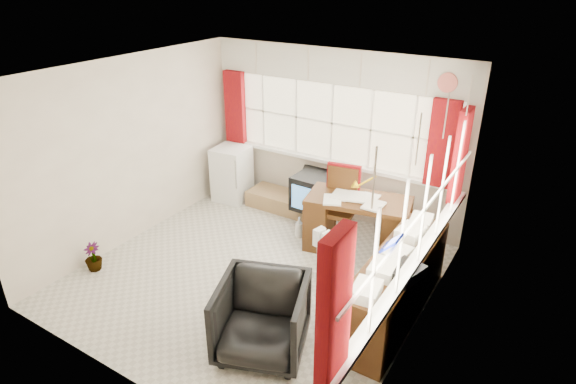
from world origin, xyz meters
name	(u,v)px	position (x,y,z in m)	size (l,w,h in m)	color
ground	(256,275)	(0.00, 0.00, 0.00)	(4.00, 4.00, 0.00)	beige
room_walls	(252,163)	(0.00, 0.00, 1.50)	(4.00, 4.00, 4.00)	beige
window_back	(330,157)	(0.00, 1.94, 0.95)	(3.70, 0.12, 3.60)	#F2E5BF
window_right	(415,255)	(1.94, 0.00, 0.95)	(0.12, 3.70, 3.60)	#F2E5BF
curtains	(362,157)	(0.92, 0.93, 1.46)	(3.83, 3.83, 1.15)	maroon
overhead_cabinets	(373,90)	(0.98, 0.98, 2.25)	(3.98, 3.98, 0.48)	silver
desk	(357,222)	(0.81, 1.20, 0.43)	(1.44, 0.91, 0.81)	#543213
desk_lamp	(374,184)	(1.01, 1.16, 1.04)	(0.17, 0.15, 0.39)	yellow
task_chair	(340,203)	(0.52, 1.27, 0.60)	(0.54, 0.56, 1.12)	black
office_chair	(262,318)	(0.81, -1.02, 0.39)	(0.84, 0.87, 0.79)	black
radiator	(333,264)	(0.89, 0.37, 0.27)	(0.46, 0.27, 0.65)	white
credenza	(396,284)	(1.73, 0.20, 0.40)	(0.50, 2.00, 0.85)	#543213
file_tray	(405,272)	(1.90, -0.13, 0.81)	(0.27, 0.35, 0.12)	black
tv_bench	(290,203)	(-0.55, 1.72, 0.12)	(1.40, 0.50, 0.25)	#9F7D4F
crt_tv	(314,193)	(-0.03, 1.55, 0.51)	(0.59, 0.56, 0.52)	black
hifi_stack	(322,185)	(-0.10, 1.91, 0.47)	(0.75, 0.62, 0.46)	black
mini_fridge	(232,174)	(-1.58, 1.58, 0.44)	(0.58, 0.58, 0.89)	white
spray_bottle_a	(299,227)	(-0.01, 1.09, 0.15)	(0.12, 0.12, 0.31)	silver
spray_bottle_b	(287,209)	(-0.53, 1.58, 0.09)	(0.08, 0.08, 0.18)	#98E2DB
flower_vase	(93,257)	(-1.80, -0.99, 0.19)	(0.21, 0.21, 0.37)	black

